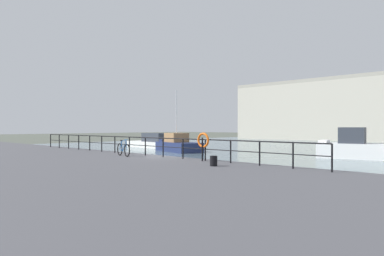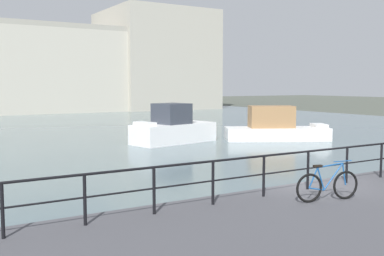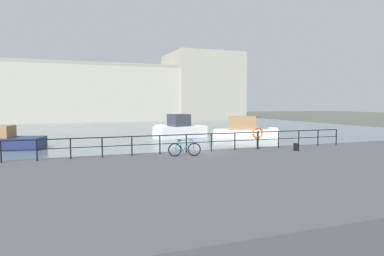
# 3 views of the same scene
# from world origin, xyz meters

# --- Properties ---
(ground_plane) EXTENTS (240.00, 240.00, 0.00)m
(ground_plane) POSITION_xyz_m (0.00, 0.00, 0.00)
(ground_plane) COLOR #4C5147
(water_basin) EXTENTS (80.00, 60.00, 0.01)m
(water_basin) POSITION_xyz_m (0.00, 30.20, 0.01)
(water_basin) COLOR slate
(water_basin) RESTS_ON ground_plane
(harbor_building) EXTENTS (65.64, 16.33, 15.83)m
(harbor_building) POSITION_xyz_m (6.69, 59.24, 6.34)
(harbor_building) COLOR #B2AD9E
(harbor_building) RESTS_ON ground_plane
(moored_harbor_tender) EXTENTS (6.22, 3.48, 2.64)m
(moored_harbor_tender) POSITION_xyz_m (4.86, 17.03, 0.97)
(moored_harbor_tender) COLOR white
(moored_harbor_tender) RESTS_ON water_basin
(moored_white_yacht) EXTENTS (7.38, 5.33, 2.40)m
(moored_white_yacht) POSITION_xyz_m (11.80, 14.68, 0.87)
(moored_white_yacht) COLOR white
(moored_white_yacht) RESTS_ON water_basin
(quay_railing) EXTENTS (23.57, 0.07, 1.08)m
(quay_railing) POSITION_xyz_m (-1.53, -0.75, 1.74)
(quay_railing) COLOR black
(quay_railing) RESTS_ON quay_promenade
(parked_bicycle) EXTENTS (1.74, 0.44, 0.98)m
(parked_bicycle) POSITION_xyz_m (-1.27, -1.93, 1.40)
(parked_bicycle) COLOR black
(parked_bicycle) RESTS_ON quay_promenade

